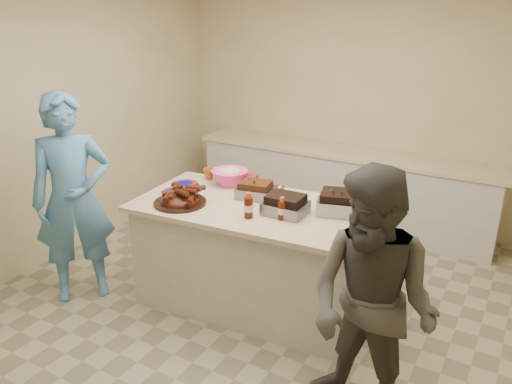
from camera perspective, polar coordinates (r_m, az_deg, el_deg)
The scene contains 19 objects.
room at distance 4.47m, azimuth -0.96°, elevation -13.26°, with size 4.50×5.00×2.70m, color beige, non-canonical shape.
back_counter at distance 6.06m, azimuth 9.74°, elevation 0.64°, with size 3.60×0.64×0.90m, color beige, non-canonical shape.
island at distance 4.57m, azimuth -0.32°, elevation -12.38°, with size 1.97×1.04×0.93m, color beige, non-canonical shape.
rib_platter at distance 4.22m, azimuth -8.65°, elevation -1.33°, with size 0.44×0.44×0.18m, color #431509, non-canonical shape.
pulled_pork_tray at distance 4.30m, azimuth -0.07°, elevation -0.62°, with size 0.30×0.23×0.09m, color #47230F.
brisket_tray at distance 3.98m, azimuth 3.38°, elevation -2.47°, with size 0.32×0.27×0.10m, color black.
roasting_pan at distance 4.05m, azimuth 9.19°, elevation -2.29°, with size 0.30×0.30×0.12m, color gray.
coleslaw_bowl at distance 4.62m, azimuth -3.00°, elevation 0.89°, with size 0.34×0.34×0.23m, color #FF45A4, non-canonical shape.
sausage_plate at distance 4.41m, azimuth 1.57°, elevation -0.09°, with size 0.34×0.34×0.06m, color silver.
mac_cheese_dish at distance 4.30m, azimuth 9.57°, elevation -0.95°, with size 0.33×0.25×0.09m, color orange.
bbq_bottle_a at distance 3.90m, azimuth -0.86°, elevation -2.94°, with size 0.07×0.07×0.21m, color #3E1107.
bbq_bottle_b at distance 3.88m, azimuth 2.95°, elevation -3.13°, with size 0.06×0.06×0.18m, color #3E1107.
mustard_bottle at distance 4.33m, azimuth -1.29°, elevation -0.48°, with size 0.05×0.05×0.13m, color #F6D100.
sauce_bowl at distance 4.36m, azimuth 0.79°, elevation -0.36°, with size 0.14×0.04×0.14m, color silver.
plate_stack_large at distance 4.62m, azimuth -8.12°, elevation 0.68°, with size 0.23×0.23×0.03m, color #A41518.
plate_stack_small at distance 4.47m, azimuth -9.58°, elevation -0.11°, with size 0.17×0.17×0.02m, color #A41518.
plastic_cup at distance 4.78m, azimuth -5.37°, elevation 1.50°, with size 0.11×0.10×0.11m, color #AA4F17.
basket_stack at distance 4.60m, azimuth -1.10°, elevation 0.80°, with size 0.18×0.14×0.09m, color #A41518.
guest_blue at distance 4.95m, azimuth -18.85°, elevation -10.81°, with size 0.67×1.85×0.44m, color #4D88BA.
Camera 1 is at (1.92, -3.18, 2.49)m, focal length 35.00 mm.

